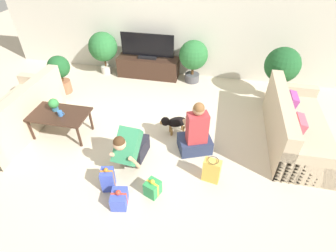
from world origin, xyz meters
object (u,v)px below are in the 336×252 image
at_px(tv, 147,47).
at_px(person_kneeling, 131,147).
at_px(tv_console, 148,67).
at_px(person_sitting, 196,134).
at_px(potted_plant_corner_right, 282,67).
at_px(tabletop_plant, 54,104).
at_px(dog, 174,122).
at_px(coffee_table, 59,116).
at_px(gift_box_a, 153,188).
at_px(gift_bag_a, 212,170).
at_px(gift_box_c, 119,199).
at_px(mug, 60,113).
at_px(sofa_right, 294,127).
at_px(sofa_left, 16,116).
at_px(potted_plant_corner_left, 60,71).
at_px(gift_box_b, 108,179).
at_px(potted_plant_back_right, 193,57).

relative_size(tv, person_kneeling, 1.49).
height_order(tv_console, person_sitting, person_sitting).
distance_m(potted_plant_corner_right, tabletop_plant, 4.34).
relative_size(potted_plant_corner_right, dog, 2.15).
relative_size(tv, person_sitting, 1.29).
bearing_deg(coffee_table, dog, 12.52).
xyz_separation_m(coffee_table, person_sitting, (2.35, 0.06, -0.06)).
relative_size(coffee_table, gift_box_a, 3.51).
relative_size(dog, gift_bag_a, 1.28).
bearing_deg(gift_box_a, gift_bag_a, 28.53).
bearing_deg(tv, gift_box_c, -81.13).
relative_size(potted_plant_corner_right, mug, 9.41).
bearing_deg(person_sitting, sofa_right, 177.79).
bearing_deg(gift_bag_a, sofa_left, 171.79).
bearing_deg(sofa_left, potted_plant_corner_left, 173.89).
height_order(person_kneeling, tabletop_plant, person_kneeling).
bearing_deg(person_kneeling, gift_box_b, -103.78).
bearing_deg(tv, tabletop_plant, -113.15).
height_order(sofa_left, person_kneeling, sofa_left).
relative_size(gift_box_c, gift_bag_a, 0.71).
distance_m(person_kneeling, gift_box_c, 0.80).
distance_m(gift_box_c, mug, 1.86).
relative_size(dog, gift_box_b, 1.31).
bearing_deg(gift_bag_a, coffee_table, 168.93).
xyz_separation_m(sofa_right, gift_box_c, (-2.46, -1.83, -0.18)).
bearing_deg(gift_box_a, potted_plant_back_right, 88.11).
bearing_deg(tabletop_plant, person_sitting, -0.48).
bearing_deg(gift_box_c, potted_plant_back_right, 82.01).
height_order(potted_plant_corner_right, mug, potted_plant_corner_right).
height_order(potted_plant_corner_left, gift_box_b, potted_plant_corner_left).
xyz_separation_m(tv, potted_plant_corner_right, (2.88, -0.46, 0.03)).
height_order(sofa_left, tabletop_plant, sofa_left).
relative_size(coffee_table, gift_box_c, 3.51).
xyz_separation_m(person_sitting, mug, (-2.27, -0.11, 0.16)).
bearing_deg(potted_plant_corner_right, sofa_right, -83.93).
xyz_separation_m(sofa_right, potted_plant_back_right, (-1.95, 1.77, 0.32)).
bearing_deg(coffee_table, gift_box_b, -37.73).
relative_size(coffee_table, person_kneeling, 1.22).
bearing_deg(potted_plant_back_right, person_kneeling, -101.43).
distance_m(gift_box_a, tabletop_plant, 2.27).
relative_size(gift_box_a, gift_box_c, 1.00).
height_order(dog, gift_bag_a, gift_bag_a).
bearing_deg(potted_plant_back_right, person_sitting, -81.30).
bearing_deg(mug, potted_plant_corner_left, 119.80).
height_order(tv, mug, tv).
distance_m(potted_plant_corner_right, person_kneeling, 3.42).
height_order(potted_plant_corner_left, gift_bag_a, potted_plant_corner_left).
relative_size(coffee_table, potted_plant_corner_left, 1.21).
bearing_deg(potted_plant_back_right, gift_box_c, -97.99).
distance_m(coffee_table, gift_box_b, 1.59).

